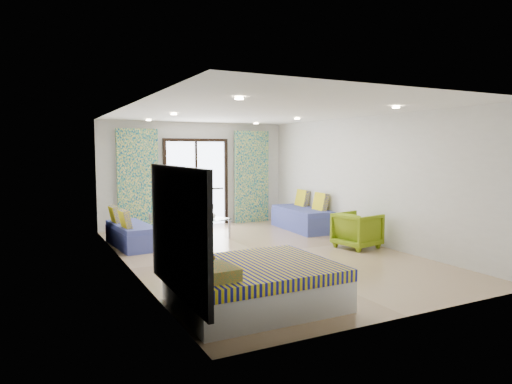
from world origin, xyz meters
name	(u,v)px	position (x,y,z in m)	size (l,w,h in m)	color
floor	(262,253)	(0.00, 0.00, 0.00)	(5.00, 7.50, 0.01)	#957859
ceiling	(262,112)	(0.00, 0.00, 2.70)	(5.00, 7.50, 0.01)	silver
wall_back	(196,174)	(0.00, 3.75, 1.35)	(5.00, 0.01, 2.70)	silver
wall_front	(411,204)	(0.00, -3.75, 1.35)	(5.00, 0.01, 2.70)	silver
wall_left	(128,188)	(-2.50, 0.00, 1.35)	(0.01, 7.50, 2.70)	silver
wall_right	(365,180)	(2.50, 0.00, 1.35)	(0.01, 7.50, 2.70)	silver
balcony_door	(196,178)	(0.00, 3.72, 1.26)	(1.76, 0.08, 2.28)	black
balcony_rail	(196,189)	(0.00, 3.73, 0.95)	(1.52, 0.03, 0.04)	#595451
curtain_left	(138,180)	(-1.55, 3.57, 1.25)	(1.00, 0.10, 2.50)	beige
curtain_right	(252,177)	(1.55, 3.57, 1.25)	(1.00, 0.10, 2.50)	beige
downlight_a	(239,99)	(-1.40, -2.00, 2.67)	(0.12, 0.12, 0.02)	#FFE0B2
downlight_b	(396,107)	(1.40, -2.00, 2.67)	(0.12, 0.12, 0.02)	#FFE0B2
downlight_c	(174,114)	(-1.40, 1.00, 2.67)	(0.12, 0.12, 0.02)	#FFE0B2
downlight_d	(297,119)	(1.40, 1.00, 2.67)	(0.12, 0.12, 0.02)	#FFE0B2
downlight_e	(149,120)	(-1.40, 3.00, 2.67)	(0.12, 0.12, 0.02)	#FFE0B2
downlight_f	(256,123)	(1.40, 3.00, 2.67)	(0.12, 0.12, 0.02)	#FFE0B2
headboard	(178,231)	(-2.46, -2.58, 1.05)	(0.06, 2.10, 1.50)	black
switch_plate	(150,217)	(-2.47, -1.33, 1.05)	(0.02, 0.10, 0.10)	silver
bed	(253,284)	(-1.48, -2.58, 0.29)	(1.98, 1.62, 0.68)	silver
daybed_left	(131,234)	(-2.11, 1.78, 0.26)	(0.79, 1.72, 0.83)	#3C4591
daybed_right	(302,218)	(2.12, 1.88, 0.30)	(0.88, 1.99, 0.96)	#3C4591
coffee_table	(210,221)	(-0.35, 1.81, 0.41)	(0.91, 0.91, 0.80)	silver
vase	(212,215)	(-0.34, 1.77, 0.54)	(0.17, 0.18, 0.17)	white
armchair	(357,228)	(1.96, -0.43, 0.40)	(0.77, 0.72, 0.79)	olive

